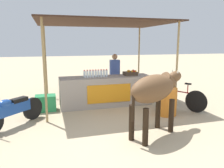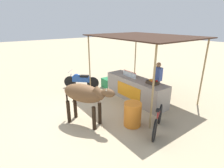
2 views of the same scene
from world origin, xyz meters
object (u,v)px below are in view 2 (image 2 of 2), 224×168
(fruit_crate, at_px, (153,82))
(water_barrel, at_px, (133,114))
(vendor_behind_counter, at_px, (157,81))
(bicycle_leaning, at_px, (158,121))
(cow, at_px, (85,95))
(stall_counter, at_px, (135,89))
(cooler_box, at_px, (108,83))
(motorcycle_parked, at_px, (81,80))

(fruit_crate, xyz_separation_m, water_barrel, (0.54, -1.51, -0.64))
(vendor_behind_counter, relative_size, bicycle_leaning, 1.14)
(cow, bearing_deg, water_barrel, 49.83)
(stall_counter, height_order, fruit_crate, fruit_crate)
(vendor_behind_counter, height_order, cooler_box, vendor_behind_counter)
(stall_counter, distance_m, fruit_crate, 1.03)
(bicycle_leaning, bearing_deg, stall_counter, 153.17)
(stall_counter, bearing_deg, cooler_box, -177.11)
(motorcycle_parked, bearing_deg, cow, -24.21)
(vendor_behind_counter, relative_size, water_barrel, 2.09)
(bicycle_leaning, bearing_deg, motorcycle_parked, -178.03)
(fruit_crate, bearing_deg, stall_counter, -176.95)
(cooler_box, xyz_separation_m, water_barrel, (3.34, -1.36, 0.16))
(cooler_box, bearing_deg, motorcycle_parked, -123.43)
(motorcycle_parked, xyz_separation_m, bicycle_leaning, (4.80, 0.17, -0.08))
(cooler_box, bearing_deg, cow, -47.20)
(cow, height_order, motorcycle_parked, cow)
(fruit_crate, relative_size, cow, 0.25)
(cooler_box, height_order, water_barrel, water_barrel)
(water_barrel, bearing_deg, cow, -130.17)
(motorcycle_parked, bearing_deg, water_barrel, -3.11)
(bicycle_leaning, bearing_deg, cow, -137.48)
(vendor_behind_counter, height_order, water_barrel, vendor_behind_counter)
(stall_counter, distance_m, water_barrel, 2.03)
(fruit_crate, relative_size, water_barrel, 0.56)
(vendor_behind_counter, xyz_separation_m, water_barrel, (0.89, -2.21, -0.45))
(cooler_box, relative_size, motorcycle_parked, 0.44)
(water_barrel, bearing_deg, stall_counter, 134.01)
(stall_counter, height_order, vendor_behind_counter, vendor_behind_counter)
(stall_counter, xyz_separation_m, motorcycle_parked, (-2.68, -1.24, -0.05))
(stall_counter, relative_size, fruit_crate, 6.82)
(vendor_behind_counter, bearing_deg, cow, -91.76)
(cow, height_order, bicycle_leaning, cow)
(water_barrel, relative_size, motorcycle_parked, 0.58)
(motorcycle_parked, height_order, bicycle_leaning, motorcycle_parked)
(vendor_behind_counter, relative_size, motorcycle_parked, 1.21)
(cooler_box, xyz_separation_m, bicycle_leaning, (4.05, -0.98, 0.11))
(fruit_crate, distance_m, cooler_box, 2.91)
(vendor_behind_counter, bearing_deg, fruit_crate, -64.25)
(fruit_crate, height_order, motorcycle_parked, fruit_crate)
(cooler_box, xyz_separation_m, cow, (2.35, -2.54, 0.79))
(water_barrel, xyz_separation_m, motorcycle_parked, (-4.09, 0.22, 0.03))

